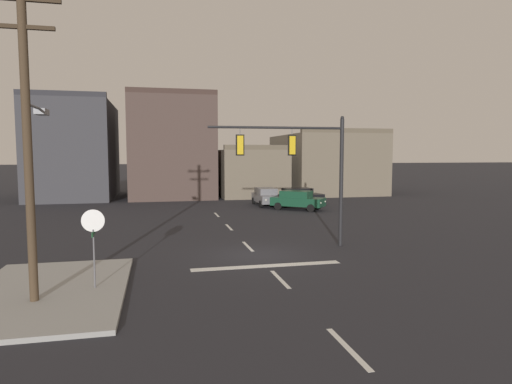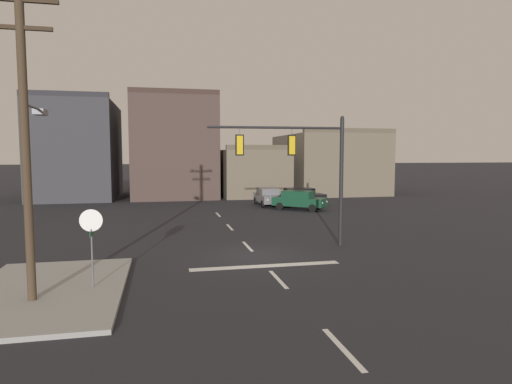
{
  "view_description": "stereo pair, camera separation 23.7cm",
  "coord_description": "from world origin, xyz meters",
  "views": [
    {
      "loc": [
        -4.42,
        -19.43,
        4.68
      ],
      "look_at": [
        0.69,
        3.14,
        2.68
      ],
      "focal_mm": 30.58,
      "sensor_mm": 36.0,
      "label": 1
    },
    {
      "loc": [
        -4.18,
        -19.48,
        4.68
      ],
      "look_at": [
        0.69,
        3.14,
        2.68
      ],
      "focal_mm": 30.58,
      "sensor_mm": 36.0,
      "label": 2
    }
  ],
  "objects": [
    {
      "name": "signal_mast_near_side",
      "position": [
        2.71,
        1.31,
        4.42
      ],
      "size": [
        6.84,
        0.61,
        6.6
      ],
      "color": "black",
      "rests_on": "ground"
    },
    {
      "name": "car_lot_nearside",
      "position": [
        7.08,
        15.52,
        0.86
      ],
      "size": [
        4.56,
        4.16,
        1.61
      ],
      "color": "#143D28",
      "rests_on": "ground"
    },
    {
      "name": "stop_bar_paint",
      "position": [
        0.0,
        -2.0,
        0.0
      ],
      "size": [
        6.4,
        0.5,
        0.01
      ],
      "primitive_type": "cube",
      "color": "silver",
      "rests_on": "ground"
    },
    {
      "name": "utility_pole",
      "position": [
        -8.23,
        -4.93,
        5.3
      ],
      "size": [
        2.2,
        2.27,
        9.82
      ],
      "color": "#423323",
      "rests_on": "ground"
    },
    {
      "name": "lane_centreline",
      "position": [
        0.0,
        2.0,
        0.0
      ],
      "size": [
        0.16,
        26.4,
        0.01
      ],
      "color": "silver",
      "rests_on": "ground"
    },
    {
      "name": "ground_plane",
      "position": [
        0.0,
        0.0,
        0.0
      ],
      "size": [
        400.0,
        400.0,
        0.0
      ],
      "primitive_type": "plane",
      "color": "#232328"
    },
    {
      "name": "car_lot_middle",
      "position": [
        5.23,
        19.07,
        0.86
      ],
      "size": [
        1.94,
        4.47,
        1.61
      ],
      "color": "slate",
      "rests_on": "ground"
    },
    {
      "name": "sidewalk_near_corner",
      "position": [
        -8.06,
        -4.0,
        0.07
      ],
      "size": [
        5.0,
        8.0,
        0.15
      ],
      "primitive_type": "cube",
      "color": "gray",
      "rests_on": "ground"
    },
    {
      "name": "building_row",
      "position": [
        0.64,
        30.36,
        4.38
      ],
      "size": [
        38.08,
        13.59,
        11.12
      ],
      "color": "#38383D",
      "rests_on": "ground"
    },
    {
      "name": "car_lot_farside",
      "position": [
        8.11,
        18.36,
        0.86
      ],
      "size": [
        4.59,
        2.28,
        1.61
      ],
      "color": "black",
      "rests_on": "ground"
    },
    {
      "name": "stop_sign",
      "position": [
        -6.58,
        -4.03,
        2.14
      ],
      "size": [
        0.76,
        0.64,
        2.83
      ],
      "color": "#56565B",
      "rests_on": "ground"
    }
  ]
}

